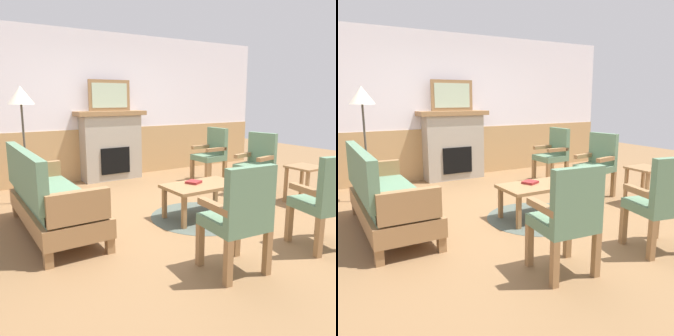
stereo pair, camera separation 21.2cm
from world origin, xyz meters
The scene contains 14 objects.
ground_plane centered at (0.00, 0.00, 0.00)m, with size 14.00×14.00×0.00m, color olive.
wall_back centered at (0.00, 2.60, 1.31)m, with size 7.20×0.14×2.70m.
fireplace centered at (0.00, 2.35, 0.65)m, with size 1.30×0.44×1.28m.
framed_picture centered at (0.00, 2.35, 1.56)m, with size 0.80×0.04×0.56m.
couch centered at (-1.67, 0.18, 0.40)m, with size 0.70×1.80×0.98m.
coffee_table centered at (0.10, -0.29, 0.39)m, with size 0.96×0.56×0.44m.
round_rug centered at (0.10, -0.29, 0.00)m, with size 1.30×1.30×0.01m, color #4C564C.
book_on_table centered at (0.04, -0.20, 0.46)m, with size 0.18×0.16×0.03m, color maroon.
armchair_near_fireplace centered at (1.50, 0.11, 0.54)m, with size 0.56×0.56×0.98m.
armchair_by_window_left centered at (1.49, 1.22, 0.54)m, with size 0.50×0.50×0.98m.
armchair_front_left centered at (0.57, -1.73, 0.54)m, with size 0.56×0.56×0.98m.
armchair_front_center centered at (-0.53, -1.64, 0.54)m, with size 0.52×0.52×0.98m.
side_table centered at (1.75, -0.60, 0.43)m, with size 0.44×0.44×0.55m.
floor_lamp_by_couch centered at (-1.67, 1.53, 1.45)m, with size 0.36×0.36×1.68m.
Camera 1 is at (-2.57, -3.73, 1.52)m, focal length 37.51 mm.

